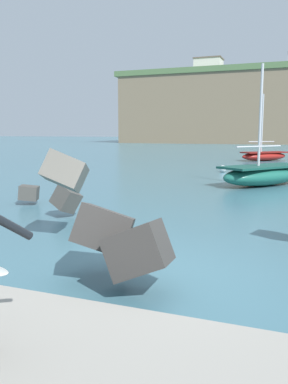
{
  "coord_description": "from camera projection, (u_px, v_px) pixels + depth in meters",
  "views": [
    {
      "loc": [
        2.3,
        -6.3,
        2.5
      ],
      "look_at": [
        -0.28,
        0.5,
        1.4
      ],
      "focal_mm": 37.01,
      "sensor_mm": 36.0,
      "label": 1
    }
  ],
  "objects": [
    {
      "name": "ground_plane",
      "position": [
        149.0,
        275.0,
        7.01
      ],
      "size": [
        400.0,
        400.0,
        0.0
      ],
      "primitive_type": "plane",
      "color": "#42707F"
    },
    {
      "name": "boat_mid_centre",
      "position": [
        264.0,
        155.0,
        34.98
      ],
      "size": [
        4.38,
        4.31,
        5.77
      ],
      "color": "maroon",
      "rests_on": "ground"
    },
    {
      "name": "boat_mid_right",
      "position": [
        263.0,
        174.0,
        18.7
      ],
      "size": [
        4.35,
        5.03,
        5.56
      ],
      "color": "#1E6656",
      "rests_on": "ground"
    },
    {
      "name": "mooring_buoy_middle",
      "position": [
        223.0,
        169.0,
        24.95
      ],
      "size": [
        0.44,
        0.44,
        0.44
      ],
      "color": "silver",
      "rests_on": "ground"
    },
    {
      "name": "station_building_east",
      "position": [
        208.0,
        68.0,
        101.68
      ],
      "size": [
        7.02,
        5.83,
        4.93
      ],
      "color": "silver",
      "rests_on": "headland_bluff"
    }
  ]
}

